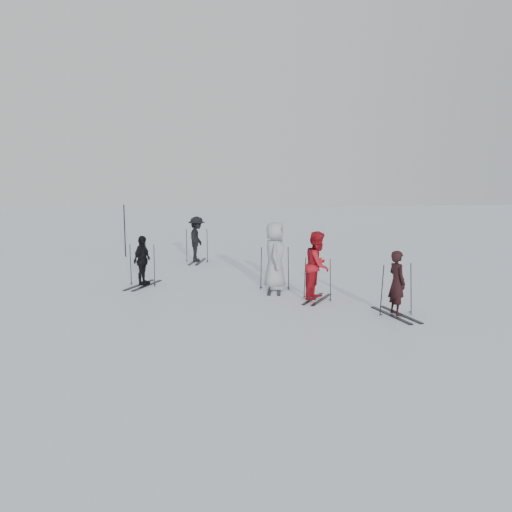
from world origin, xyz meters
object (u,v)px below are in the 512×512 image
Objects in this scene: skier_red at (318,266)px; piste_marker at (125,231)px; skier_uphill_left at (142,261)px; skier_grey at (275,257)px; skier_near_dark at (397,284)px; skier_uphill_far at (197,240)px.

skier_red is 10.93m from piste_marker.
piste_marker is (-1.17, 6.55, 0.36)m from skier_uphill_left.
skier_near_dark is at bearing -133.41° from skier_grey.
skier_uphill_left is at bearing 171.92° from skier_uphill_far.
skier_near_dark is 10.04m from skier_uphill_far.
skier_red is 1.20× the size of skier_uphill_left.
skier_grey is at bearing -146.82° from skier_uphill_far.
skier_near_dark reaches higher than skier_uphill_left.
skier_red is 5.42m from skier_uphill_left.
skier_grey is 1.30× the size of skier_uphill_left.
piste_marker is (-5.90, 9.19, 0.21)m from skier_red.
piste_marker reaches higher than skier_uphill_far.
skier_grey is (-2.25, 3.34, 0.22)m from skier_near_dark.
skier_uphill_far is (-2.92, 7.21, -0.01)m from skier_red.
skier_near_dark is 7.59m from skier_uphill_left.
skier_uphill_far is at bearing -33.65° from piste_marker.
skier_near_dark is at bearing -56.65° from piste_marker.
skier_uphill_far is 3.59m from piste_marker.
piste_marker reaches higher than skier_grey.
skier_grey reaches higher than skier_uphill_far.
skier_uphill_far reaches higher than skier_uphill_left.
skier_grey reaches higher than skier_uphill_left.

